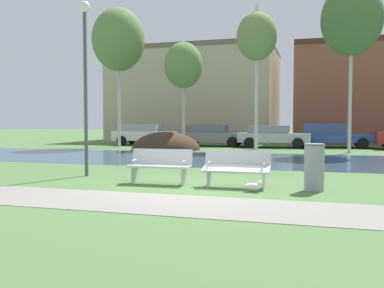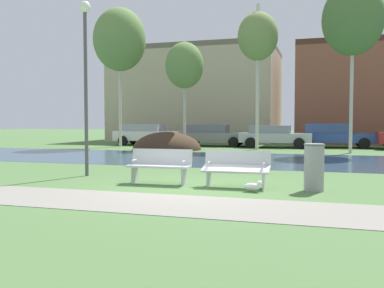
# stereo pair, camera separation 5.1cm
# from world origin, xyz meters

# --- Properties ---
(ground_plane) EXTENTS (120.00, 120.00, 0.00)m
(ground_plane) POSITION_xyz_m (0.00, 10.00, 0.00)
(ground_plane) COLOR #4C703D
(paved_path_strip) EXTENTS (60.00, 1.99, 0.01)m
(paved_path_strip) POSITION_xyz_m (0.00, -1.89, 0.01)
(paved_path_strip) COLOR gray
(paved_path_strip) RESTS_ON ground
(river_band) EXTENTS (80.00, 7.26, 0.01)m
(river_band) POSITION_xyz_m (0.00, 8.04, 0.00)
(river_band) COLOR #2D475B
(river_band) RESTS_ON ground
(soil_mound) EXTENTS (3.88, 3.56, 2.01)m
(soil_mound) POSITION_xyz_m (-5.38, 13.04, 0.00)
(soil_mound) COLOR #423021
(soil_mound) RESTS_ON ground
(bench_left) EXTENTS (1.62, 0.61, 0.87)m
(bench_left) POSITION_xyz_m (-0.98, 0.58, 0.47)
(bench_left) COLOR silver
(bench_left) RESTS_ON ground
(bench_right) EXTENTS (1.62, 0.61, 0.87)m
(bench_right) POSITION_xyz_m (0.98, 0.58, 0.47)
(bench_right) COLOR silver
(bench_right) RESTS_ON ground
(trash_bin) EXTENTS (0.47, 0.47, 1.07)m
(trash_bin) POSITION_xyz_m (2.77, 0.54, 0.56)
(trash_bin) COLOR gray
(trash_bin) RESTS_ON ground
(seagull) EXTENTS (0.45, 0.17, 0.26)m
(seagull) POSITION_xyz_m (1.48, -0.03, 0.13)
(seagull) COLOR white
(seagull) RESTS_ON ground
(streetlamp) EXTENTS (0.32, 0.32, 4.99)m
(streetlamp) POSITION_xyz_m (-3.58, 1.44, 3.37)
(streetlamp) COLOR #4C4C51
(streetlamp) RESTS_ON ground
(birch_far_left) EXTENTS (3.23, 3.23, 8.58)m
(birch_far_left) POSITION_xyz_m (-9.08, 14.68, 6.62)
(birch_far_left) COLOR beige
(birch_far_left) RESTS_ON ground
(birch_left) EXTENTS (2.23, 2.23, 6.22)m
(birch_left) POSITION_xyz_m (-4.76, 14.35, 4.83)
(birch_left) COLOR #BCB7A8
(birch_left) RESTS_ON ground
(birch_center_left) EXTENTS (2.25, 2.25, 8.12)m
(birch_center_left) POSITION_xyz_m (-0.54, 14.61, 6.28)
(birch_center_left) COLOR beige
(birch_center_left) RESTS_ON ground
(birch_center) EXTENTS (2.98, 2.98, 8.50)m
(birch_center) POSITION_xyz_m (4.34, 13.24, 6.61)
(birch_center) COLOR beige
(birch_center) RESTS_ON ground
(parked_van_nearest_white) EXTENTS (4.53, 2.13, 1.41)m
(parked_van_nearest_white) POSITION_xyz_m (-8.19, 16.96, 0.76)
(parked_van_nearest_white) COLOR silver
(parked_van_nearest_white) RESTS_ON ground
(parked_sedan_second_grey) EXTENTS (4.47, 2.19, 1.39)m
(parked_sedan_second_grey) POSITION_xyz_m (-3.80, 17.16, 0.74)
(parked_sedan_second_grey) COLOR slate
(parked_sedan_second_grey) RESTS_ON ground
(parked_hatch_third_silver) EXTENTS (4.29, 2.08, 1.34)m
(parked_hatch_third_silver) POSITION_xyz_m (0.20, 16.71, 0.72)
(parked_hatch_third_silver) COLOR #B2B5BC
(parked_hatch_third_silver) RESTS_ON ground
(parked_wagon_fourth_blue) EXTENTS (4.83, 2.01, 1.47)m
(parked_wagon_fourth_blue) POSITION_xyz_m (3.59, 17.72, 0.77)
(parked_wagon_fourth_blue) COLOR #2D4793
(parked_wagon_fourth_blue) RESTS_ON ground
(building_beige_block) EXTENTS (12.98, 8.81, 7.50)m
(building_beige_block) POSITION_xyz_m (-6.98, 25.16, 3.75)
(building_beige_block) COLOR #BCAD8E
(building_beige_block) RESTS_ON ground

